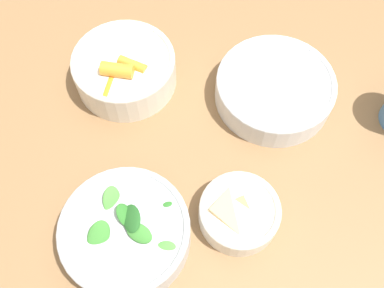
{
  "coord_description": "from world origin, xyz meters",
  "views": [
    {
      "loc": [
        -0.02,
        -0.33,
        1.35
      ],
      "look_at": [
        -0.04,
        -0.02,
        0.75
      ],
      "focal_mm": 40.0,
      "sensor_mm": 36.0,
      "label": 1
    }
  ],
  "objects_px": {
    "bowl_carrots": "(124,69)",
    "bowl_cookies": "(239,213)",
    "bowl_beans_hotdog": "(274,90)",
    "bowl_greens": "(126,232)"
  },
  "relations": [
    {
      "from": "bowl_carrots",
      "to": "bowl_beans_hotdog",
      "type": "relative_size",
      "value": 0.88
    },
    {
      "from": "bowl_beans_hotdog",
      "to": "bowl_cookies",
      "type": "height_order",
      "value": "bowl_beans_hotdog"
    },
    {
      "from": "bowl_cookies",
      "to": "bowl_greens",
      "type": "bearing_deg",
      "value": -164.76
    },
    {
      "from": "bowl_beans_hotdog",
      "to": "bowl_cookies",
      "type": "xyz_separation_m",
      "value": [
        -0.05,
        -0.22,
        -0.0
      ]
    },
    {
      "from": "bowl_greens",
      "to": "bowl_cookies",
      "type": "height_order",
      "value": "bowl_greens"
    },
    {
      "from": "bowl_greens",
      "to": "bowl_cookies",
      "type": "bearing_deg",
      "value": 15.24
    },
    {
      "from": "bowl_carrots",
      "to": "bowl_cookies",
      "type": "xyz_separation_m",
      "value": [
        0.2,
        -0.24,
        -0.01
      ]
    },
    {
      "from": "bowl_carrots",
      "to": "bowl_beans_hotdog",
      "type": "bearing_deg",
      "value": -3.73
    },
    {
      "from": "bowl_greens",
      "to": "bowl_carrots",
      "type": "bearing_deg",
      "value": 98.93
    },
    {
      "from": "bowl_carrots",
      "to": "bowl_greens",
      "type": "relative_size",
      "value": 0.95
    }
  ]
}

